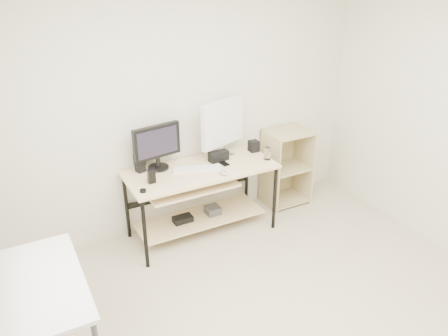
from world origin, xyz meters
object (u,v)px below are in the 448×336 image
at_px(black_monitor, 157,144).
at_px(white_imac, 223,125).
at_px(desk, 199,188).
at_px(shelf_unit, 284,166).
at_px(audio_controller, 151,176).
at_px(side_table, 36,294).

relative_size(black_monitor, white_imac, 0.82).
relative_size(desk, shelf_unit, 1.67).
height_order(shelf_unit, black_monitor, black_monitor).
xyz_separation_m(shelf_unit, audio_controller, (-1.69, -0.24, 0.37)).
xyz_separation_m(black_monitor, audio_controller, (-0.17, -0.27, -0.19)).
xyz_separation_m(desk, white_imac, (0.36, 0.17, 0.56)).
xyz_separation_m(desk, shelf_unit, (1.18, 0.16, -0.09)).
bearing_deg(shelf_unit, audio_controller, -172.01).
relative_size(desk, white_imac, 2.49).
bearing_deg(shelf_unit, black_monitor, 178.80).
bearing_deg(white_imac, black_monitor, 159.33).
bearing_deg(audio_controller, side_table, -144.52).
relative_size(shelf_unit, black_monitor, 1.82).
xyz_separation_m(side_table, shelf_unit, (2.83, 1.22, -0.22)).
distance_m(shelf_unit, audio_controller, 1.74).
bearing_deg(black_monitor, white_imac, -11.29).
bearing_deg(desk, black_monitor, 150.92).
height_order(desk, shelf_unit, shelf_unit).
bearing_deg(white_imac, desk, -173.87).
bearing_deg(white_imac, audio_controller, 176.89).
bearing_deg(black_monitor, desk, -38.43).
bearing_deg(side_table, black_monitor, 43.75).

